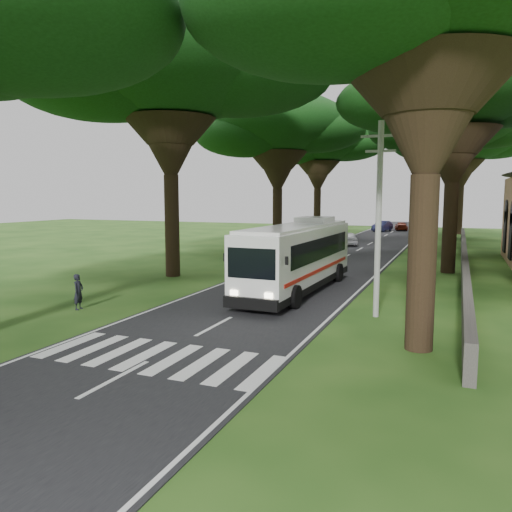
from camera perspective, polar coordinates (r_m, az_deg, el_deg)
name	(u,v)px	position (r m, az deg, el deg)	size (l,w,h in m)	color
ground	(189,341)	(17.77, -7.72, -9.56)	(140.00, 140.00, 0.00)	#1D4212
road	(343,258)	(40.96, 9.96, -0.22)	(8.00, 120.00, 0.04)	black
crosswalk	(156,358)	(16.15, -11.33, -11.34)	(8.00, 3.00, 0.01)	silver
property_wall	(464,257)	(39.00, 22.69, -0.14)	(0.35, 50.00, 1.20)	#383533
pole_near	(379,216)	(20.99, 13.84, 4.42)	(1.60, 0.24, 8.00)	gray
pole_mid	(418,207)	(40.87, 17.98, 5.39)	(1.60, 0.24, 8.00)	gray
pole_far	(431,203)	(60.83, 19.41, 5.73)	(1.60, 0.24, 8.00)	gray
tree_l_mida	(169,64)	(32.42, -9.94, 20.83)	(16.18, 16.18, 16.40)	black
tree_l_midb	(278,126)	(47.98, 2.51, 14.65)	(13.19, 13.19, 14.46)	black
tree_l_far	(318,140)	(65.40, 7.12, 12.99)	(13.98, 13.98, 15.12)	black
tree_r_mida	(456,87)	(35.40, 21.91, 17.45)	(13.06, 13.06, 14.75)	black
tree_r_midb	(452,121)	(53.24, 21.52, 14.16)	(13.94, 13.94, 15.29)	black
tree_r_far	(463,136)	(71.16, 22.57, 12.55)	(15.65, 15.65, 16.08)	black
coach_bus	(298,256)	(26.23, 4.82, 0.03)	(3.04, 11.98, 3.51)	silver
distant_car_a	(348,238)	(51.43, 10.48, 1.98)	(1.61, 4.00, 1.36)	silver
distant_car_b	(382,226)	(72.71, 14.23, 3.34)	(1.55, 4.43, 1.46)	navy
distant_car_c	(401,226)	(75.35, 16.27, 3.28)	(1.63, 4.01, 1.16)	maroon
pedestrian	(78,292)	(23.47, -19.63, -3.87)	(0.58, 0.38, 1.59)	black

